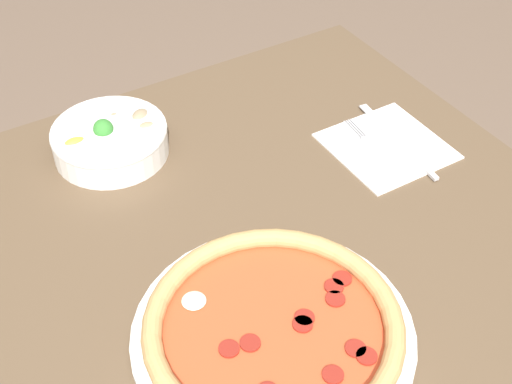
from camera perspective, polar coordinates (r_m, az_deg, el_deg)
The scene contains 6 objects.
dining_table at distance 1.03m, azimuth -1.02°, elevation -12.01°, with size 1.08×1.04×0.75m.
pizza at distance 0.90m, azimuth 1.26°, elevation -10.94°, with size 0.36×0.36×0.04m.
bowl at distance 1.17m, azimuth -11.55°, elevation 4.22°, with size 0.19×0.19×0.07m.
napkin at distance 1.20m, azimuth 10.40°, elevation 3.64°, with size 0.18×0.18×0.00m.
fork at distance 1.18m, azimuth 9.47°, elevation 3.33°, with size 0.03×0.17×0.00m.
knife at distance 1.20m, azimuth 11.49°, elevation 3.84°, with size 0.03×0.22×0.01m.
Camera 1 is at (-0.30, -0.53, 1.48)m, focal length 50.00 mm.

